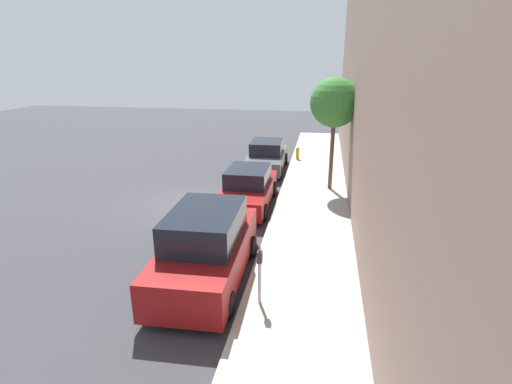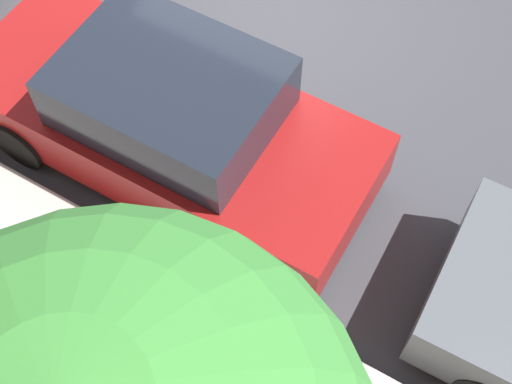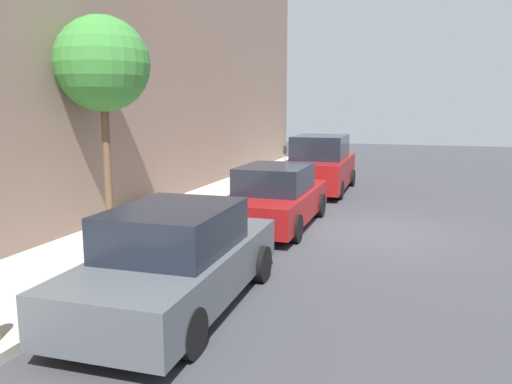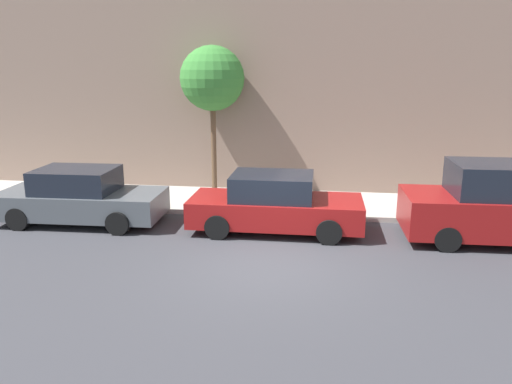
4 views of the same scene
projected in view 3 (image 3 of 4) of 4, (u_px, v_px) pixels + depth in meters
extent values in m
plane|color=#38383D|center=(372.00, 232.00, 11.95)|extent=(60.00, 60.00, 0.00)
cube|color=#B2ADA3|center=(186.00, 216.00, 13.45)|extent=(2.86, 32.00, 0.15)
cube|color=maroon|center=(320.00, 171.00, 17.78)|extent=(2.07, 4.84, 0.96)
cube|color=black|center=(321.00, 147.00, 17.64)|extent=(1.79, 2.64, 0.80)
cylinder|color=black|center=(339.00, 190.00, 16.17)|extent=(0.22, 0.62, 0.62)
cylinder|color=black|center=(284.00, 187.00, 16.74)|extent=(0.22, 0.62, 0.62)
cylinder|color=black|center=(351.00, 178.00, 18.96)|extent=(0.22, 0.62, 0.62)
cylinder|color=black|center=(304.00, 176.00, 19.53)|extent=(0.22, 0.62, 0.62)
cube|color=maroon|center=(276.00, 204.00, 12.53)|extent=(1.82, 4.51, 0.68)
cube|color=black|center=(275.00, 179.00, 12.33)|extent=(1.59, 2.11, 0.64)
cylinder|color=black|center=(295.00, 228.00, 11.00)|extent=(0.22, 0.64, 0.64)
cylinder|color=black|center=(224.00, 223.00, 11.53)|extent=(0.22, 0.64, 0.64)
cylinder|color=black|center=(320.00, 205.00, 13.62)|extent=(0.22, 0.64, 0.64)
cylinder|color=black|center=(260.00, 202.00, 14.14)|extent=(0.22, 0.64, 0.64)
cube|color=#4C5156|center=(178.00, 270.00, 7.45)|extent=(1.93, 4.55, 0.68)
cube|color=black|center=(174.00, 228.00, 7.25)|extent=(1.64, 2.14, 0.64)
cylinder|color=black|center=(190.00, 333.00, 5.93)|extent=(0.22, 0.62, 0.62)
cylinder|color=black|center=(70.00, 314.00, 6.45)|extent=(0.22, 0.62, 0.62)
cylinder|color=black|center=(261.00, 264.00, 8.54)|extent=(0.22, 0.62, 0.62)
cylinder|color=black|center=(172.00, 255.00, 9.06)|extent=(0.22, 0.62, 0.62)
cylinder|color=#ADADB2|center=(285.00, 167.00, 19.26)|extent=(0.07, 0.07, 1.06)
cube|color=#2D2D33|center=(285.00, 150.00, 19.15)|extent=(0.11, 0.15, 0.28)
cube|color=red|center=(285.00, 146.00, 19.12)|extent=(0.04, 0.09, 0.05)
cylinder|color=brown|center=(107.00, 163.00, 11.11)|extent=(0.17, 0.17, 3.17)
sphere|color=#387F33|center=(102.00, 64.00, 10.75)|extent=(2.05, 2.05, 2.05)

